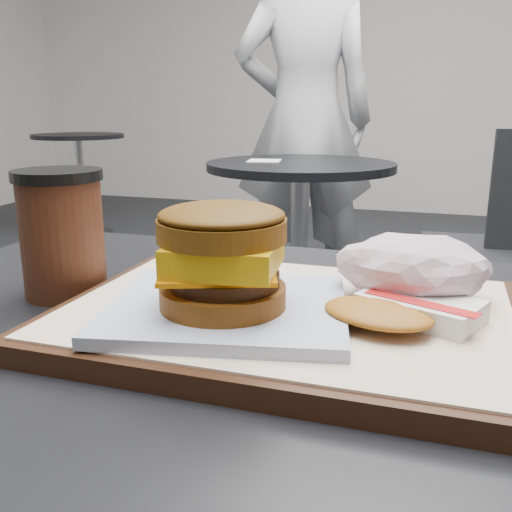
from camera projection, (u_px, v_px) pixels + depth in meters
The scene contains 10 objects.
serving_tray at pixel (287, 317), 0.48m from camera, with size 0.38×0.28×0.02m.
breakfast_sandwich at pixel (224, 270), 0.45m from camera, with size 0.22×0.21×0.09m.
hash_brown at pixel (401, 310), 0.44m from camera, with size 0.13×0.12×0.02m.
crumpled_wrapper at pixel (412, 268), 0.49m from camera, with size 0.13×0.10×0.06m, color silver, non-canonical shape.
coffee_cup at pixel (62, 233), 0.56m from camera, with size 0.09×0.09×0.12m.
neighbor_table at pixel (300, 215), 2.16m from camera, with size 0.70×0.70×0.75m.
napkin at pixel (264, 161), 2.14m from camera, with size 0.12×0.12×0.00m, color white.
neighbor_chair at pixel (509, 240), 1.94m from camera, with size 0.62×0.45×0.88m.
patron at pixel (305, 120), 2.62m from camera, with size 0.65×0.43×1.78m, color silver.
bg_table_mid at pixel (80, 160), 4.20m from camera, with size 0.66×0.66×0.75m.
Camera 1 is at (0.15, -0.42, 0.95)m, focal length 40.00 mm.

